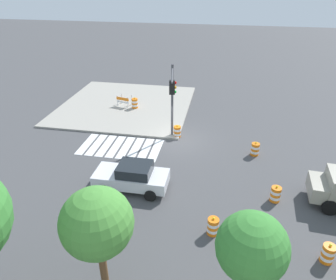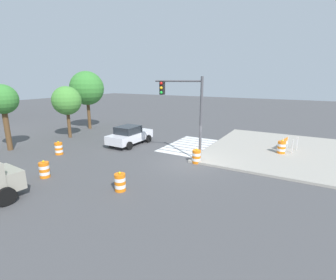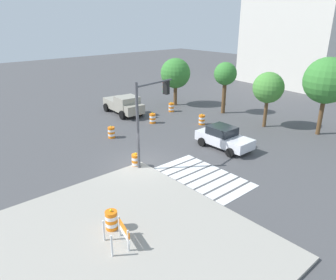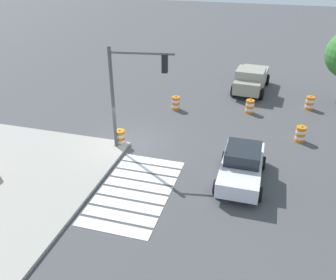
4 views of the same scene
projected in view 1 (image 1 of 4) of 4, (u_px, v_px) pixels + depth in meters
name	position (u px, v px, depth m)	size (l,w,h in m)	color
ground_plane	(178.00, 140.00, 23.64)	(120.00, 120.00, 0.00)	#474749
sidewalk_corner	(126.00, 105.00, 29.74)	(12.00, 12.00, 0.15)	#9E998E
crosswalk_stripes	(121.00, 147.00, 22.71)	(5.85, 3.20, 0.02)	silver
sports_car	(132.00, 176.00, 18.07)	(4.30, 2.15, 1.63)	silver
traffic_barrel_near_corner	(275.00, 194.00, 17.19)	(0.56, 0.56, 1.02)	orange
traffic_barrel_crosswalk_end	(255.00, 149.00, 21.55)	(0.56, 0.56, 1.02)	orange
traffic_barrel_median_near	(213.00, 226.00, 15.02)	(0.56, 0.56, 1.02)	orange
traffic_barrel_median_far	(328.00, 254.00, 13.56)	(0.56, 0.56, 1.02)	orange
traffic_barrel_far_curb	(177.00, 132.00, 23.92)	(0.56, 0.56, 1.02)	orange
traffic_barrel_on_sidewalk	(135.00, 103.00, 28.69)	(0.56, 0.56, 1.02)	orange
construction_barricade	(124.00, 100.00, 29.06)	(1.38, 1.05, 1.00)	silver
traffic_light_pole	(172.00, 94.00, 21.39)	(0.81, 3.26, 5.50)	#4C4C51
street_tree_streetside_near	(251.00, 250.00, 9.39)	(2.24, 2.24, 5.12)	brown
street_tree_corner_lot	(97.00, 223.00, 10.93)	(2.65, 2.65, 4.85)	brown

